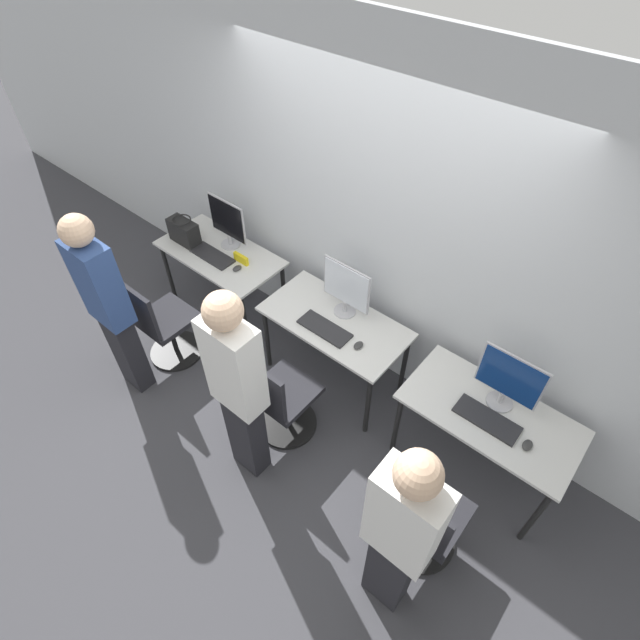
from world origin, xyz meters
name	(u,v)px	position (x,y,z in m)	size (l,w,h in m)	color
ground_plane	(311,399)	(0.00, 0.00, 0.00)	(20.00, 20.00, 0.00)	#3D3D42
wall_back	(373,225)	(0.00, 0.73, 1.40)	(12.00, 0.05, 2.80)	silver
desk_left	(221,260)	(-1.34, 0.30, 0.64)	(1.17, 0.60, 0.73)	silver
monitor_left	(227,222)	(-1.34, 0.45, 0.98)	(0.43, 0.18, 0.47)	#B2B2B7
keyboard_left	(212,256)	(-1.34, 0.22, 0.74)	(0.43, 0.17, 0.02)	#262628
mouse_left	(237,268)	(-1.03, 0.24, 0.75)	(0.06, 0.09, 0.03)	#333333
office_chair_left	(163,327)	(-1.30, -0.45, 0.38)	(0.48, 0.48, 0.92)	black
person_left	(107,303)	(-1.29, -0.82, 0.95)	(0.36, 0.23, 1.73)	#232328
desk_center	(334,328)	(0.00, 0.30, 0.64)	(1.17, 0.60, 0.73)	silver
monitor_center	(346,288)	(0.00, 0.43, 0.98)	(0.43, 0.18, 0.47)	#B2B2B7
keyboard_center	(325,329)	(0.00, 0.18, 0.74)	(0.43, 0.17, 0.02)	#262628
mouse_center	(358,345)	(0.31, 0.20, 0.75)	(0.06, 0.09, 0.03)	#333333
office_chair_center	(281,401)	(0.01, -0.37, 0.38)	(0.48, 0.48, 0.92)	black
person_center	(238,386)	(0.03, -0.73, 0.98)	(0.36, 0.23, 1.77)	#232328
desk_right	(488,420)	(1.34, 0.30, 0.64)	(1.17, 0.60, 0.73)	silver
monitor_right	(509,380)	(1.34, 0.42, 0.98)	(0.43, 0.18, 0.47)	#B2B2B7
keyboard_right	(487,419)	(1.34, 0.23, 0.74)	(0.43, 0.17, 0.02)	#262628
mouse_right	(527,445)	(1.62, 0.22, 0.75)	(0.06, 0.09, 0.03)	#333333
office_chair_right	(424,523)	(1.34, -0.46, 0.38)	(0.48, 0.48, 0.92)	black
person_right	(400,534)	(1.33, -0.83, 0.93)	(0.36, 0.22, 1.70)	#232328
handbag	(184,231)	(-1.69, 0.21, 0.85)	(0.30, 0.18, 0.25)	black
placard_left	(241,259)	(-1.08, 0.33, 0.77)	(0.16, 0.03, 0.08)	yellow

